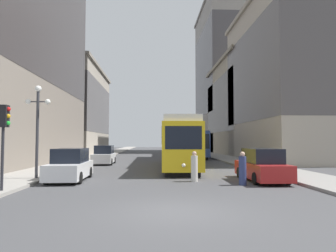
{
  "coord_description": "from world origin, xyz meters",
  "views": [
    {
      "loc": [
        -0.74,
        -9.49,
        2.24
      ],
      "look_at": [
        0.42,
        12.54,
        3.36
      ],
      "focal_mm": 31.66,
      "sensor_mm": 36.0,
      "label": 1
    }
  ],
  "objects_px": {
    "parked_car_right_far": "(262,166)",
    "pedestrian_crossing_near": "(243,169)",
    "streetcar": "(178,143)",
    "lamp_post_left_near": "(38,117)",
    "parked_car_left_mid": "(104,155)",
    "traffic_light_near_left": "(4,125)",
    "parked_car_left_near": "(70,166)",
    "transit_bus": "(192,143)",
    "pedestrian_crossing_far": "(194,167)"
  },
  "relations": [
    {
      "from": "parked_car_left_near",
      "to": "parked_car_right_far",
      "type": "relative_size",
      "value": 0.93
    },
    {
      "from": "parked_car_left_mid",
      "to": "streetcar",
      "type": "bearing_deg",
      "value": -30.87
    },
    {
      "from": "traffic_light_near_left",
      "to": "streetcar",
      "type": "bearing_deg",
      "value": 54.83
    },
    {
      "from": "pedestrian_crossing_far",
      "to": "pedestrian_crossing_near",
      "type": "bearing_deg",
      "value": 154.82
    },
    {
      "from": "pedestrian_crossing_near",
      "to": "lamp_post_left_near",
      "type": "relative_size",
      "value": 0.32
    },
    {
      "from": "pedestrian_crossing_near",
      "to": "pedestrian_crossing_far",
      "type": "distance_m",
      "value": 2.69
    },
    {
      "from": "parked_car_left_mid",
      "to": "parked_car_right_far",
      "type": "height_order",
      "value": "same"
    },
    {
      "from": "streetcar",
      "to": "pedestrian_crossing_near",
      "type": "xyz_separation_m",
      "value": [
        2.46,
        -10.07,
        -1.31
      ]
    },
    {
      "from": "streetcar",
      "to": "transit_bus",
      "type": "bearing_deg",
      "value": 79.91
    },
    {
      "from": "parked_car_left_near",
      "to": "lamp_post_left_near",
      "type": "height_order",
      "value": "lamp_post_left_near"
    },
    {
      "from": "parked_car_left_near",
      "to": "traffic_light_near_left",
      "type": "height_order",
      "value": "traffic_light_near_left"
    },
    {
      "from": "streetcar",
      "to": "parked_car_left_near",
      "type": "relative_size",
      "value": 3.31
    },
    {
      "from": "parked_car_left_mid",
      "to": "lamp_post_left_near",
      "type": "distance_m",
      "value": 12.21
    },
    {
      "from": "transit_bus",
      "to": "lamp_post_left_near",
      "type": "xyz_separation_m",
      "value": [
        -11.8,
        -22.09,
        1.69
      ]
    },
    {
      "from": "lamp_post_left_near",
      "to": "parked_car_left_near",
      "type": "bearing_deg",
      "value": -1.57
    },
    {
      "from": "transit_bus",
      "to": "pedestrian_crossing_near",
      "type": "bearing_deg",
      "value": -93.35
    },
    {
      "from": "parked_car_left_mid",
      "to": "pedestrian_crossing_far",
      "type": "bearing_deg",
      "value": -61.54
    },
    {
      "from": "streetcar",
      "to": "parked_car_left_near",
      "type": "height_order",
      "value": "streetcar"
    },
    {
      "from": "parked_car_left_near",
      "to": "streetcar",
      "type": "bearing_deg",
      "value": 47.78
    },
    {
      "from": "parked_car_left_mid",
      "to": "pedestrian_crossing_far",
      "type": "distance_m",
      "value": 14.4
    },
    {
      "from": "streetcar",
      "to": "pedestrian_crossing_near",
      "type": "relative_size",
      "value": 8.79
    },
    {
      "from": "parked_car_left_mid",
      "to": "traffic_light_near_left",
      "type": "xyz_separation_m",
      "value": [
        -1.68,
        -16.01,
        2.1
      ]
    },
    {
      "from": "transit_bus",
      "to": "pedestrian_crossing_near",
      "type": "distance_m",
      "value": 24.42
    },
    {
      "from": "parked_car_left_mid",
      "to": "pedestrian_crossing_far",
      "type": "xyz_separation_m",
      "value": [
        6.99,
        -12.58,
        -0.06
      ]
    },
    {
      "from": "parked_car_left_mid",
      "to": "pedestrian_crossing_far",
      "type": "height_order",
      "value": "parked_car_left_mid"
    },
    {
      "from": "parked_car_right_far",
      "to": "traffic_light_near_left",
      "type": "xyz_separation_m",
      "value": [
        -12.5,
        -3.48,
        2.1
      ]
    },
    {
      "from": "transit_bus",
      "to": "pedestrian_crossing_near",
      "type": "height_order",
      "value": "transit_bus"
    },
    {
      "from": "streetcar",
      "to": "parked_car_left_mid",
      "type": "xyz_separation_m",
      "value": [
        -6.8,
        3.97,
        -1.26
      ]
    },
    {
      "from": "streetcar",
      "to": "pedestrian_crossing_far",
      "type": "distance_m",
      "value": 8.72
    },
    {
      "from": "transit_bus",
      "to": "parked_car_left_mid",
      "type": "xyz_separation_m",
      "value": [
        -9.9,
        -10.35,
        -1.1
      ]
    },
    {
      "from": "transit_bus",
      "to": "pedestrian_crossing_near",
      "type": "relative_size",
      "value": 6.59
    },
    {
      "from": "parked_car_left_mid",
      "to": "parked_car_right_far",
      "type": "xyz_separation_m",
      "value": [
        10.82,
        -12.53,
        0.0
      ]
    },
    {
      "from": "traffic_light_near_left",
      "to": "pedestrian_crossing_near",
      "type": "bearing_deg",
      "value": 10.2
    },
    {
      "from": "parked_car_left_mid",
      "to": "parked_car_right_far",
      "type": "distance_m",
      "value": 16.56
    },
    {
      "from": "pedestrian_crossing_far",
      "to": "lamp_post_left_near",
      "type": "height_order",
      "value": "lamp_post_left_near"
    },
    {
      "from": "parked_car_right_far",
      "to": "pedestrian_crossing_near",
      "type": "distance_m",
      "value": 2.17
    },
    {
      "from": "transit_bus",
      "to": "traffic_light_near_left",
      "type": "distance_m",
      "value": 28.81
    },
    {
      "from": "parked_car_left_near",
      "to": "pedestrian_crossing_far",
      "type": "bearing_deg",
      "value": -7.72
    },
    {
      "from": "transit_bus",
      "to": "traffic_light_near_left",
      "type": "xyz_separation_m",
      "value": [
        -11.58,
        -26.36,
        1.0
      ]
    },
    {
      "from": "parked_car_left_near",
      "to": "transit_bus",
      "type": "bearing_deg",
      "value": 64.71
    },
    {
      "from": "transit_bus",
      "to": "pedestrian_crossing_far",
      "type": "relative_size",
      "value": 6.7
    },
    {
      "from": "pedestrian_crossing_far",
      "to": "traffic_light_near_left",
      "type": "height_order",
      "value": "traffic_light_near_left"
    },
    {
      "from": "streetcar",
      "to": "lamp_post_left_near",
      "type": "xyz_separation_m",
      "value": [
        -8.7,
        -7.76,
        1.53
      ]
    },
    {
      "from": "streetcar",
      "to": "parked_car_right_far",
      "type": "bearing_deg",
      "value": -62.71
    },
    {
      "from": "pedestrian_crossing_near",
      "to": "traffic_light_near_left",
      "type": "xyz_separation_m",
      "value": [
        -10.94,
        -1.97,
        2.15
      ]
    },
    {
      "from": "pedestrian_crossing_far",
      "to": "parked_car_left_mid",
      "type": "bearing_deg",
      "value": -53.49
    },
    {
      "from": "parked_car_left_near",
      "to": "parked_car_right_far",
      "type": "height_order",
      "value": "same"
    },
    {
      "from": "parked_car_left_mid",
      "to": "pedestrian_crossing_near",
      "type": "distance_m",
      "value": 16.82
    },
    {
      "from": "pedestrian_crossing_near",
      "to": "parked_car_left_near",
      "type": "bearing_deg",
      "value": -74.93
    },
    {
      "from": "parked_car_left_mid",
      "to": "pedestrian_crossing_near",
      "type": "height_order",
      "value": "parked_car_left_mid"
    }
  ]
}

